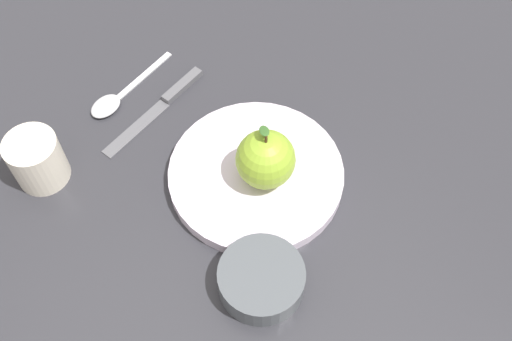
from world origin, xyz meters
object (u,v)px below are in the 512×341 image
Objects in this scene: dinner_plate at (256,174)px; spoon at (114,100)px; knife at (163,103)px; apple at (266,159)px; side_bowl at (261,278)px; cup at (36,158)px.

dinner_plate is 1.71× the size of spoon.
spoon is (0.02, 0.07, 0.00)m from knife.
apple reaches higher than dinner_plate.
dinner_plate is at bearing 48.05° from apple.
dinner_plate is 0.05m from apple.
dinner_plate is 2.24× the size of side_bowl.
cup reaches higher than knife.
dinner_plate is at bearing -134.61° from spoon.
side_bowl is at bearing 170.26° from dinner_plate.
spoon reaches higher than knife.
cup is (0.21, 0.25, 0.02)m from side_bowl.
apple reaches higher than spoon.
apple is 0.20m from knife.
knife is at bearing 14.74° from side_bowl.
cup is at bearing 49.39° from side_bowl.
apple is (-0.01, -0.01, 0.05)m from dinner_plate.
spoon is at bearing 45.39° from dinner_plate.
knife is (0.16, 0.11, -0.05)m from apple.
apple is at bearing -131.95° from dinner_plate.
side_bowl is 0.35m from spoon.
apple reaches higher than side_bowl.
cup reaches higher than dinner_plate.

